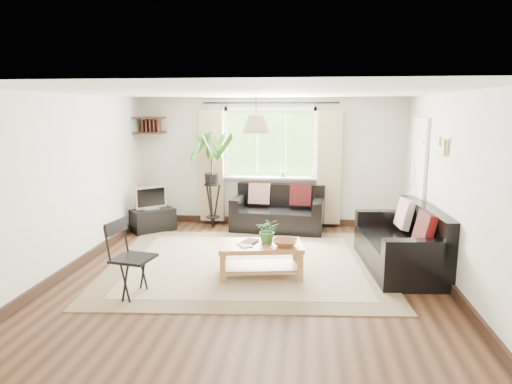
# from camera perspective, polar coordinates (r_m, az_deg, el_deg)

# --- Properties ---
(floor) EXTENTS (5.50, 5.50, 0.00)m
(floor) POSITION_cam_1_polar(r_m,az_deg,el_deg) (6.26, -0.43, -10.16)
(floor) COLOR black
(floor) RESTS_ON ground
(ceiling) EXTENTS (5.50, 5.50, 0.00)m
(ceiling) POSITION_cam_1_polar(r_m,az_deg,el_deg) (5.86, -0.46, 12.37)
(ceiling) COLOR white
(ceiling) RESTS_ON floor
(wall_back) EXTENTS (5.00, 0.02, 2.40)m
(wall_back) POSITION_cam_1_polar(r_m,az_deg,el_deg) (8.65, 1.78, 3.78)
(wall_back) COLOR beige
(wall_back) RESTS_ON floor
(wall_front) EXTENTS (5.00, 0.02, 2.40)m
(wall_front) POSITION_cam_1_polar(r_m,az_deg,el_deg) (3.30, -6.31, -7.28)
(wall_front) COLOR beige
(wall_front) RESTS_ON floor
(wall_left) EXTENTS (0.02, 5.50, 2.40)m
(wall_left) POSITION_cam_1_polar(r_m,az_deg,el_deg) (6.72, -22.11, 1.09)
(wall_left) COLOR beige
(wall_left) RESTS_ON floor
(wall_right) EXTENTS (0.02, 5.50, 2.40)m
(wall_right) POSITION_cam_1_polar(r_m,az_deg,el_deg) (6.17, 23.29, 0.22)
(wall_right) COLOR beige
(wall_right) RESTS_ON floor
(rug) EXTENTS (4.11, 3.61, 0.02)m
(rug) POSITION_cam_1_polar(r_m,az_deg,el_deg) (6.62, -1.25, -8.88)
(rug) COLOR beige
(rug) RESTS_ON floor
(window) EXTENTS (2.50, 0.16, 2.16)m
(window) POSITION_cam_1_polar(r_m,az_deg,el_deg) (8.58, 1.77, 6.07)
(window) COLOR white
(window) RESTS_ON wall_back
(door) EXTENTS (0.06, 0.96, 2.06)m
(door) POSITION_cam_1_polar(r_m,az_deg,el_deg) (7.81, 19.46, 0.98)
(door) COLOR silver
(door) RESTS_ON wall_right
(corner_shelf) EXTENTS (0.50, 0.50, 0.34)m
(corner_shelf) POSITION_cam_1_polar(r_m,az_deg,el_deg) (8.84, -13.19, 8.13)
(corner_shelf) COLOR black
(corner_shelf) RESTS_ON wall_back
(pendant_lamp) EXTENTS (0.36, 0.36, 0.54)m
(pendant_lamp) POSITION_cam_1_polar(r_m,az_deg,el_deg) (6.26, -0.00, 9.04)
(pendant_lamp) COLOR beige
(pendant_lamp) RESTS_ON ceiling
(wall_sconce) EXTENTS (0.12, 0.12, 0.28)m
(wall_sconce) POSITION_cam_1_polar(r_m,az_deg,el_deg) (6.37, 22.27, 5.50)
(wall_sconce) COLOR beige
(wall_sconce) RESTS_ON wall_right
(sofa_back) EXTENTS (1.72, 0.98, 0.77)m
(sofa_back) POSITION_cam_1_polar(r_m,az_deg,el_deg) (8.31, 2.78, -2.20)
(sofa_back) COLOR black
(sofa_back) RESTS_ON floor
(sofa_right) EXTENTS (1.86, 1.06, 0.84)m
(sofa_right) POSITION_cam_1_polar(r_m,az_deg,el_deg) (6.62, 17.55, -5.71)
(sofa_right) COLOR black
(sofa_right) RESTS_ON floor
(coffee_table) EXTENTS (1.17, 0.76, 0.45)m
(coffee_table) POSITION_cam_1_polar(r_m,az_deg,el_deg) (6.10, 0.58, -8.49)
(coffee_table) COLOR brown
(coffee_table) RESTS_ON floor
(table_plant) EXTENTS (0.31, 0.27, 0.34)m
(table_plant) POSITION_cam_1_polar(r_m,az_deg,el_deg) (6.04, 1.50, -4.80)
(table_plant) COLOR #2F692A
(table_plant) RESTS_ON coffee_table
(bowl) EXTENTS (0.37, 0.37, 0.08)m
(bowl) POSITION_cam_1_polar(r_m,az_deg,el_deg) (5.95, 3.70, -6.32)
(bowl) COLOR brown
(bowl) RESTS_ON coffee_table
(book_a) EXTENTS (0.24, 0.26, 0.02)m
(book_a) POSITION_cam_1_polar(r_m,az_deg,el_deg) (5.93, -2.06, -6.72)
(book_a) COLOR white
(book_a) RESTS_ON coffee_table
(book_b) EXTENTS (0.24, 0.29, 0.02)m
(book_b) POSITION_cam_1_polar(r_m,az_deg,el_deg) (6.14, -1.52, -6.08)
(book_b) COLOR #502220
(book_b) RESTS_ON coffee_table
(tv_stand) EXTENTS (0.84, 0.81, 0.40)m
(tv_stand) POSITION_cam_1_polar(r_m,az_deg,el_deg) (8.50, -12.76, -3.44)
(tv_stand) COLOR black
(tv_stand) RESTS_ON floor
(tv) EXTENTS (0.56, 0.52, 0.44)m
(tv) POSITION_cam_1_polar(r_m,az_deg,el_deg) (8.42, -13.03, -0.66)
(tv) COLOR #A5A5AA
(tv) RESTS_ON tv_stand
(palm_stand) EXTENTS (0.77, 0.77, 1.80)m
(palm_stand) POSITION_cam_1_polar(r_m,az_deg,el_deg) (8.44, -5.52, 1.50)
(palm_stand) COLOR black
(palm_stand) RESTS_ON floor
(folding_chair) EXTENTS (0.55, 0.55, 0.91)m
(folding_chair) POSITION_cam_1_polar(r_m,az_deg,el_deg) (5.58, -15.06, -8.17)
(folding_chair) COLOR black
(folding_chair) RESTS_ON floor
(sill_plant) EXTENTS (0.14, 0.10, 0.27)m
(sill_plant) POSITION_cam_1_polar(r_m,az_deg,el_deg) (8.54, 3.39, 2.76)
(sill_plant) COLOR #2D6023
(sill_plant) RESTS_ON window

